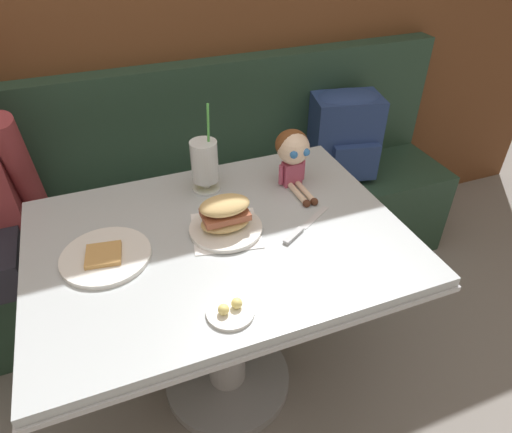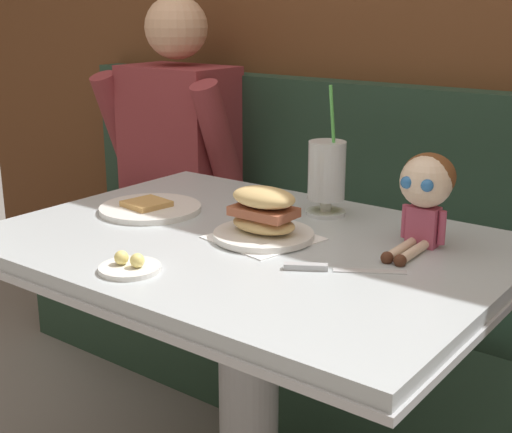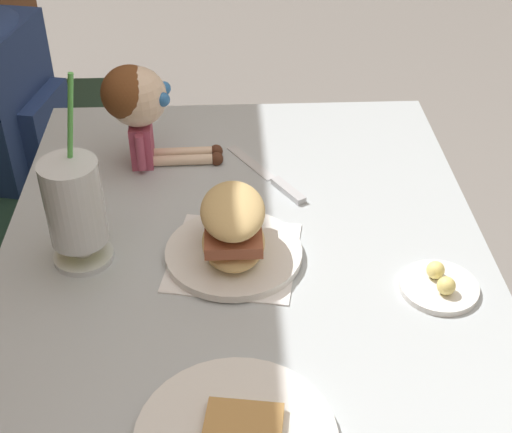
{
  "view_description": "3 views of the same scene",
  "coord_description": "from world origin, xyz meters",
  "px_view_note": "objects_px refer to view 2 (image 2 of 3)",
  "views": [
    {
      "loc": [
        -0.27,
        -0.83,
        1.59
      ],
      "look_at": [
        0.12,
        0.19,
        0.77
      ],
      "focal_mm": 31.61,
      "sensor_mm": 36.0,
      "label": 1
    },
    {
      "loc": [
        0.91,
        -0.99,
        1.24
      ],
      "look_at": [
        -0.01,
        0.22,
        0.78
      ],
      "focal_mm": 50.31,
      "sensor_mm": 36.0,
      "label": 2
    },
    {
      "loc": [
        -0.86,
        0.2,
        1.49
      ],
      "look_at": [
        0.11,
        0.16,
        0.76
      ],
      "focal_mm": 50.61,
      "sensor_mm": 36.0,
      "label": 3
    }
  ],
  "objects_px": {
    "milkshake_glass": "(327,174)",
    "butter_knife": "(323,268)",
    "toast_plate": "(150,208)",
    "butter_saucer": "(130,266)",
    "sandwich_plate": "(264,219)",
    "seated_doll": "(426,186)",
    "diner_patron": "(172,152)"
  },
  "relations": [
    {
      "from": "milkshake_glass",
      "to": "butter_knife",
      "type": "relative_size",
      "value": 1.5
    },
    {
      "from": "toast_plate",
      "to": "butter_saucer",
      "type": "bearing_deg",
      "value": -50.19
    },
    {
      "from": "sandwich_plate",
      "to": "butter_knife",
      "type": "distance_m",
      "value": 0.23
    },
    {
      "from": "toast_plate",
      "to": "sandwich_plate",
      "type": "xyz_separation_m",
      "value": [
        0.35,
        -0.0,
        0.04
      ]
    },
    {
      "from": "butter_saucer",
      "to": "toast_plate",
      "type": "bearing_deg",
      "value": 129.81
    },
    {
      "from": "milkshake_glass",
      "to": "butter_knife",
      "type": "xyz_separation_m",
      "value": [
        0.2,
        -0.32,
        -0.1
      ]
    },
    {
      "from": "sandwich_plate",
      "to": "butter_saucer",
      "type": "relative_size",
      "value": 1.95
    },
    {
      "from": "seated_doll",
      "to": "diner_patron",
      "type": "distance_m",
      "value": 1.18
    },
    {
      "from": "butter_saucer",
      "to": "seated_doll",
      "type": "height_order",
      "value": "seated_doll"
    },
    {
      "from": "sandwich_plate",
      "to": "diner_patron",
      "type": "distance_m",
      "value": 0.99
    },
    {
      "from": "milkshake_glass",
      "to": "diner_patron",
      "type": "xyz_separation_m",
      "value": [
        -0.82,
        0.32,
        -0.1
      ]
    },
    {
      "from": "sandwich_plate",
      "to": "diner_patron",
      "type": "relative_size",
      "value": 0.29
    },
    {
      "from": "toast_plate",
      "to": "milkshake_glass",
      "type": "xyz_separation_m",
      "value": [
        0.36,
        0.24,
        0.09
      ]
    },
    {
      "from": "butter_knife",
      "to": "seated_doll",
      "type": "bearing_deg",
      "value": 70.65
    },
    {
      "from": "butter_saucer",
      "to": "seated_doll",
      "type": "bearing_deg",
      "value": 51.28
    },
    {
      "from": "diner_patron",
      "to": "sandwich_plate",
      "type": "bearing_deg",
      "value": -34.84
    },
    {
      "from": "milkshake_glass",
      "to": "seated_doll",
      "type": "relative_size",
      "value": 1.44
    },
    {
      "from": "sandwich_plate",
      "to": "diner_patron",
      "type": "xyz_separation_m",
      "value": [
        -0.81,
        0.56,
        -0.04
      ]
    },
    {
      "from": "sandwich_plate",
      "to": "diner_patron",
      "type": "bearing_deg",
      "value": 145.16
    },
    {
      "from": "sandwich_plate",
      "to": "seated_doll",
      "type": "height_order",
      "value": "seated_doll"
    },
    {
      "from": "milkshake_glass",
      "to": "butter_knife",
      "type": "distance_m",
      "value": 0.39
    },
    {
      "from": "toast_plate",
      "to": "seated_doll",
      "type": "height_order",
      "value": "seated_doll"
    },
    {
      "from": "seated_doll",
      "to": "diner_patron",
      "type": "xyz_separation_m",
      "value": [
        -1.1,
        0.39,
        -0.13
      ]
    },
    {
      "from": "milkshake_glass",
      "to": "butter_knife",
      "type": "height_order",
      "value": "milkshake_glass"
    },
    {
      "from": "sandwich_plate",
      "to": "butter_knife",
      "type": "relative_size",
      "value": 1.11
    },
    {
      "from": "sandwich_plate",
      "to": "butter_saucer",
      "type": "height_order",
      "value": "sandwich_plate"
    },
    {
      "from": "seated_doll",
      "to": "sandwich_plate",
      "type": "bearing_deg",
      "value": -150.28
    },
    {
      "from": "butter_knife",
      "to": "milkshake_glass",
      "type": "bearing_deg",
      "value": 121.17
    },
    {
      "from": "milkshake_glass",
      "to": "butter_saucer",
      "type": "distance_m",
      "value": 0.57
    },
    {
      "from": "butter_saucer",
      "to": "seated_doll",
      "type": "distance_m",
      "value": 0.62
    },
    {
      "from": "butter_knife",
      "to": "diner_patron",
      "type": "distance_m",
      "value": 1.2
    },
    {
      "from": "milkshake_glass",
      "to": "butter_saucer",
      "type": "bearing_deg",
      "value": -100.16
    }
  ]
}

